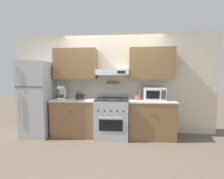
{
  "coord_description": "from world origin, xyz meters",
  "views": [
    {
      "loc": [
        0.3,
        -3.25,
        1.49
      ],
      "look_at": [
        0.0,
        0.26,
        1.15
      ],
      "focal_mm": 24.0,
      "sensor_mm": 36.0,
      "label": 1
    }
  ],
  "objects_px": {
    "stove_range": "(112,118)",
    "coffee_maker": "(62,92)",
    "microwave": "(154,94)",
    "utensil_crock": "(138,97)",
    "refrigerator": "(38,99)",
    "tea_kettle": "(79,96)"
  },
  "relations": [
    {
      "from": "stove_range",
      "to": "utensil_crock",
      "type": "bearing_deg",
      "value": 6.28
    },
    {
      "from": "microwave",
      "to": "coffee_maker",
      "type": "bearing_deg",
      "value": 179.71
    },
    {
      "from": "utensil_crock",
      "to": "coffee_maker",
      "type": "bearing_deg",
      "value": 179.11
    },
    {
      "from": "stove_range",
      "to": "coffee_maker",
      "type": "height_order",
      "value": "coffee_maker"
    },
    {
      "from": "coffee_maker",
      "to": "microwave",
      "type": "xyz_separation_m",
      "value": [
        2.26,
        -0.01,
        -0.02
      ]
    },
    {
      "from": "stove_range",
      "to": "microwave",
      "type": "bearing_deg",
      "value": 4.85
    },
    {
      "from": "tea_kettle",
      "to": "microwave",
      "type": "relative_size",
      "value": 0.5
    },
    {
      "from": "refrigerator",
      "to": "utensil_crock",
      "type": "xyz_separation_m",
      "value": [
        2.45,
        0.09,
        0.06
      ]
    },
    {
      "from": "stove_range",
      "to": "utensil_crock",
      "type": "distance_m",
      "value": 0.79
    },
    {
      "from": "refrigerator",
      "to": "microwave",
      "type": "height_order",
      "value": "refrigerator"
    },
    {
      "from": "stove_range",
      "to": "refrigerator",
      "type": "height_order",
      "value": "refrigerator"
    },
    {
      "from": "microwave",
      "to": "utensil_crock",
      "type": "bearing_deg",
      "value": -177.39
    },
    {
      "from": "refrigerator",
      "to": "microwave",
      "type": "xyz_separation_m",
      "value": [
        2.84,
        0.11,
        0.14
      ]
    },
    {
      "from": "tea_kettle",
      "to": "utensil_crock",
      "type": "relative_size",
      "value": 0.9
    },
    {
      "from": "refrigerator",
      "to": "utensil_crock",
      "type": "height_order",
      "value": "refrigerator"
    },
    {
      "from": "stove_range",
      "to": "coffee_maker",
      "type": "relative_size",
      "value": 3.13
    },
    {
      "from": "microwave",
      "to": "utensil_crock",
      "type": "height_order",
      "value": "microwave"
    },
    {
      "from": "tea_kettle",
      "to": "microwave",
      "type": "bearing_deg",
      "value": 0.56
    },
    {
      "from": "coffee_maker",
      "to": "utensil_crock",
      "type": "bearing_deg",
      "value": -0.89
    },
    {
      "from": "refrigerator",
      "to": "utensil_crock",
      "type": "relative_size",
      "value": 6.49
    },
    {
      "from": "refrigerator",
      "to": "tea_kettle",
      "type": "distance_m",
      "value": 1.03
    },
    {
      "from": "coffee_maker",
      "to": "utensil_crock",
      "type": "xyz_separation_m",
      "value": [
        1.87,
        -0.03,
        -0.1
      ]
    }
  ]
}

